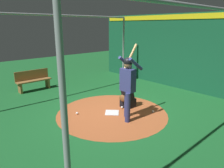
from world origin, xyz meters
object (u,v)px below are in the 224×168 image
object	(u,v)px
catcher	(127,96)
home_plate	(112,113)
baseball_1	(153,112)
baseball_2	(77,113)
bench	(33,80)
baseball_0	(122,107)
batter	(128,82)

from	to	relation	value
catcher	home_plate	bearing A→B (deg)	2.21
baseball_1	baseball_2	world-z (taller)	same
bench	baseball_1	bearing A→B (deg)	110.37
catcher	baseball_2	bearing A→B (deg)	-20.99
bench	baseball_0	size ratio (longest dim) A/B	19.19
bench	baseball_2	distance (m)	3.41
batter	catcher	world-z (taller)	batter
baseball_2	batter	bearing A→B (deg)	126.61
bench	baseball_2	world-z (taller)	bench
batter	bench	size ratio (longest dim) A/B	1.52
catcher	baseball_2	distance (m)	1.74
batter	baseball_2	size ratio (longest dim) A/B	29.17
batter	baseball_1	world-z (taller)	batter
baseball_1	baseball_2	bearing A→B (deg)	-38.94
bench	baseball_2	bearing A→B (deg)	89.31
baseball_2	home_plate	bearing A→B (deg)	144.17
baseball_0	baseball_2	size ratio (longest dim) A/B	1.00
baseball_2	baseball_0	bearing A→B (deg)	156.82
home_plate	baseball_2	size ratio (longest dim) A/B	5.68
home_plate	catcher	size ratio (longest dim) A/B	0.43
home_plate	batter	distance (m)	1.27
home_plate	baseball_0	size ratio (longest dim) A/B	5.68
baseball_0	catcher	bearing A→B (deg)	174.25
baseball_1	baseball_2	size ratio (longest dim) A/B	1.00
catcher	baseball_1	world-z (taller)	catcher
baseball_1	baseball_2	distance (m)	2.39
bench	baseball_0	bearing A→B (deg)	108.57
batter	catcher	size ratio (longest dim) A/B	2.23
home_plate	baseball_2	world-z (taller)	baseball_2
baseball_0	home_plate	bearing A→B (deg)	5.71
catcher	baseball_0	world-z (taller)	catcher
catcher	batter	bearing A→B (deg)	44.19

